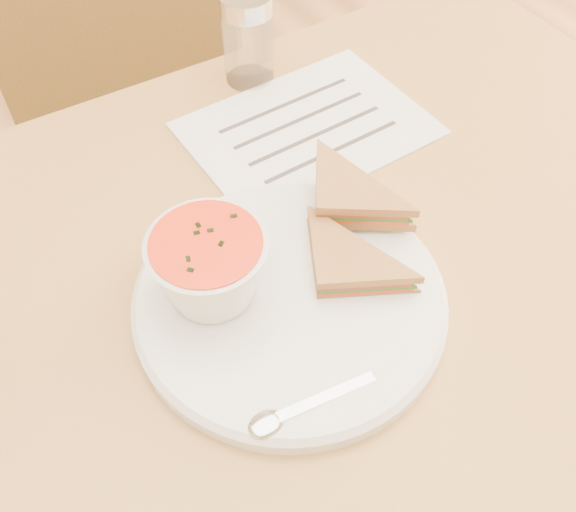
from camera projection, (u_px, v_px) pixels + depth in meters
floor at (310, 476)px, 1.28m from camera, size 5.00×6.00×0.01m
dining_table at (317, 391)px, 0.99m from camera, size 1.00×0.70×0.75m
chair_far at (150, 174)px, 1.12m from camera, size 0.53×0.53×0.98m
plate at (290, 300)px, 0.63m from camera, size 0.34×0.34×0.02m
soup_bowl at (210, 270)px, 0.59m from camera, size 0.13×0.13×0.08m
sandwich_half_a at (317, 294)px, 0.61m from camera, size 0.14×0.14×0.03m
sandwich_half_b at (316, 219)px, 0.65m from camera, size 0.14×0.14×0.03m
spoon at (318, 401)px, 0.55m from camera, size 0.17×0.05×0.01m
paper_menu at (308, 128)px, 0.80m from camera, size 0.30×0.23×0.00m
condiment_shaker at (248, 38)px, 0.82m from camera, size 0.08×0.08×0.12m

